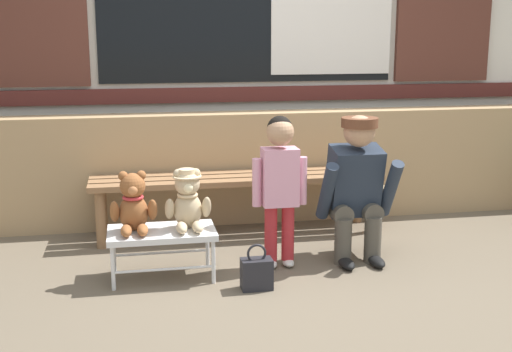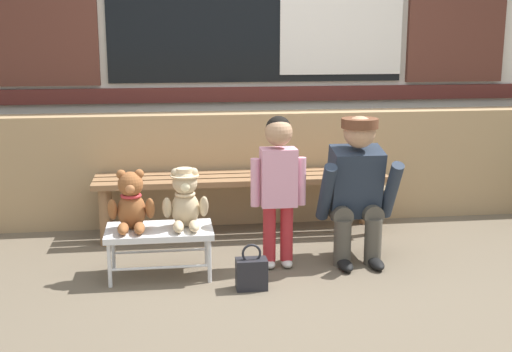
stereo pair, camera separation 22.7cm
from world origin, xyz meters
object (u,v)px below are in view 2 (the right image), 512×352
Objects in this scene: wooden_bench_long at (241,184)px; adult_crouching at (357,188)px; teddy_bear_plain at (131,203)px; handbag_on_ground at (252,273)px; teddy_bear_with_hat at (185,200)px; small_display_bench at (159,234)px; child_standing at (278,175)px.

wooden_bench_long is 0.95m from adult_crouching.
teddy_bear_plain is 0.38× the size of adult_crouching.
handbag_on_ground is at bearing -151.57° from adult_crouching.
teddy_bear_with_hat is 0.60m from handbag_on_ground.
wooden_bench_long is at bearing 53.09° from small_display_bench.
adult_crouching is at bearing 28.43° from handbag_on_ground.
small_display_bench is at bearing -174.96° from adult_crouching.
adult_crouching is at bearing 5.66° from teddy_bear_with_hat.
adult_crouching reaches higher than teddy_bear_plain.
small_display_bench is at bearing -126.91° from wooden_bench_long.
teddy_bear_with_hat is 0.38× the size of adult_crouching.
handbag_on_ground is (0.52, -0.28, -0.17)m from small_display_bench.
teddy_bear_with_hat reaches higher than handbag_on_ground.
adult_crouching is at bearing -45.23° from wooden_bench_long.
teddy_bear_plain is at bearing -133.75° from wooden_bench_long.
teddy_bear_with_hat is 1.10m from adult_crouching.
child_standing reaches higher than wooden_bench_long.
teddy_bear_plain and teddy_bear_with_hat have the same top height.
small_display_bench is at bearing 151.46° from handbag_on_ground.
child_standing is (0.74, 0.07, 0.33)m from small_display_bench.
small_display_bench is 0.25m from teddy_bear_plain.
handbag_on_ground is (-0.73, -0.40, -0.38)m from adult_crouching.
adult_crouching is (1.25, 0.11, 0.21)m from small_display_bench.
teddy_bear_plain is at bearing -179.87° from teddy_bear_with_hat.
adult_crouching is (0.52, 0.04, -0.11)m from child_standing.
teddy_bear_plain reaches higher than small_display_bench.
handbag_on_ground is at bearing -28.54° from small_display_bench.
teddy_bear_with_hat is at bearing -118.73° from wooden_bench_long.
teddy_bear_with_hat is 0.38× the size of child_standing.
adult_crouching is (0.67, -0.67, 0.11)m from wooden_bench_long.
small_display_bench is (-0.59, -0.78, -0.11)m from wooden_bench_long.
teddy_bear_plain reaches higher than handbag_on_ground.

